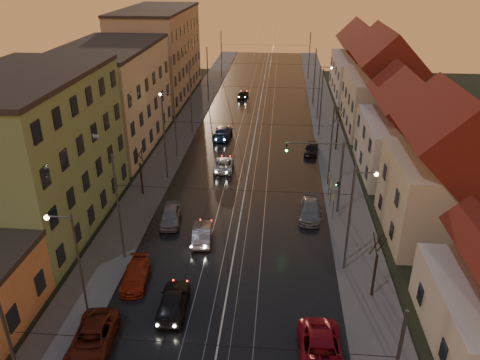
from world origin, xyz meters
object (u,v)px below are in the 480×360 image
(street_lamp_0, at_px, (74,258))
(parked_left_2, at_px, (135,276))
(street_lamp_2, at_px, (172,118))
(street_lamp_3, at_px, (321,88))
(parked_left_1, at_px, (92,339))
(driving_car_2, at_px, (224,164))
(driving_car_4, at_px, (243,94))
(parked_right_1, at_px, (310,210))
(driving_car_1, at_px, (202,233))
(parked_right_0, at_px, (321,354))
(driving_car_0, at_px, (173,301))
(driving_car_3, at_px, (223,132))
(parked_right_2, at_px, (311,149))
(parked_left_3, at_px, (170,215))
(street_lamp_1, at_px, (355,208))
(traffic_light_mast, at_px, (330,168))

(street_lamp_0, xyz_separation_m, parked_left_2, (2.28, 4.09, -4.27))
(street_lamp_2, bearing_deg, street_lamp_3, 41.31)
(street_lamp_3, xyz_separation_m, parked_left_1, (-16.68, -46.40, -4.17))
(street_lamp_2, height_order, driving_car_2, street_lamp_2)
(driving_car_4, xyz_separation_m, parked_left_1, (-4.48, -57.53, 0.07))
(parked_left_1, bearing_deg, parked_right_1, 46.76)
(street_lamp_0, relative_size, driving_car_4, 2.10)
(driving_car_2, xyz_separation_m, driving_car_4, (-0.31, 30.16, 0.02))
(street_lamp_3, distance_m, driving_car_1, 36.09)
(parked_right_0, bearing_deg, driving_car_2, 107.26)
(driving_car_4, height_order, parked_left_2, driving_car_4)
(street_lamp_0, relative_size, driving_car_0, 1.73)
(street_lamp_0, bearing_deg, parked_left_1, -57.59)
(driving_car_4, bearing_deg, driving_car_3, 93.76)
(street_lamp_3, bearing_deg, parked_right_0, -93.58)
(driving_car_0, bearing_deg, street_lamp_0, 11.03)
(driving_car_0, height_order, parked_right_2, driving_car_0)
(street_lamp_2, distance_m, parked_left_3, 15.94)
(driving_car_2, bearing_deg, street_lamp_3, -123.73)
(street_lamp_1, distance_m, driving_car_4, 48.87)
(driving_car_1, bearing_deg, driving_car_2, -95.89)
(street_lamp_2, relative_size, parked_left_1, 1.55)
(parked_right_2, bearing_deg, traffic_light_mast, -79.80)
(traffic_light_mast, distance_m, driving_car_4, 40.86)
(driving_car_0, xyz_separation_m, driving_car_4, (0.30, 53.73, -0.14))
(driving_car_1, distance_m, parked_left_2, 7.28)
(parked_left_3, bearing_deg, street_lamp_1, -25.43)
(driving_car_4, bearing_deg, parked_right_0, 106.09)
(street_lamp_2, bearing_deg, driving_car_3, 56.17)
(street_lamp_0, distance_m, parked_right_0, 16.03)
(driving_car_0, height_order, parked_left_2, driving_car_0)
(driving_car_2, distance_m, driving_car_3, 10.45)
(driving_car_0, bearing_deg, parked_right_0, 155.44)
(street_lamp_3, xyz_separation_m, driving_car_0, (-12.50, -42.60, -4.10))
(traffic_light_mast, bearing_deg, driving_car_4, 105.83)
(driving_car_1, relative_size, driving_car_4, 1.12)
(parked_right_1, bearing_deg, parked_right_2, 91.10)
(parked_left_2, bearing_deg, parked_right_1, 34.09)
(parked_left_3, distance_m, parked_right_0, 19.72)
(driving_car_3, bearing_deg, street_lamp_2, 58.75)
(driving_car_1, xyz_separation_m, driving_car_3, (-1.33, 25.12, 0.06))
(parked_left_3, bearing_deg, street_lamp_0, -110.46)
(street_lamp_1, xyz_separation_m, driving_car_3, (-13.30, 27.33, -4.12))
(traffic_light_mast, bearing_deg, driving_car_0, -127.96)
(street_lamp_1, distance_m, driving_car_1, 12.87)
(street_lamp_1, height_order, driving_car_0, street_lamp_1)
(parked_right_1, bearing_deg, street_lamp_0, -131.60)
(street_lamp_1, relative_size, parked_left_2, 1.88)
(traffic_light_mast, bearing_deg, street_lamp_0, -136.90)
(street_lamp_0, relative_size, parked_right_1, 1.67)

